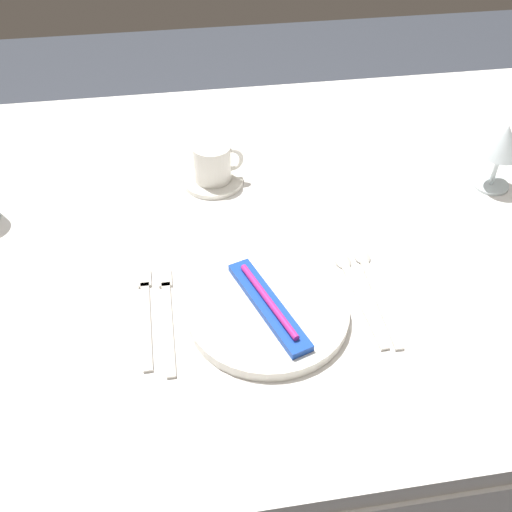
{
  "coord_description": "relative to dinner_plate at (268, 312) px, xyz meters",
  "views": [
    {
      "loc": [
        -0.1,
        -0.85,
        1.41
      ],
      "look_at": [
        0.02,
        -0.13,
        0.76
      ],
      "focal_mm": 40.63,
      "sensor_mm": 36.0,
      "label": 1
    }
  ],
  "objects": [
    {
      "name": "ground_plane",
      "position": [
        -0.02,
        0.25,
        -0.75
      ],
      "size": [
        6.0,
        6.0,
        0.0
      ],
      "primitive_type": "plane",
      "color": "#383D47"
    },
    {
      "name": "dining_table",
      "position": [
        -0.02,
        0.25,
        -0.09
      ],
      "size": [
        1.8,
        1.11,
        0.74
      ],
      "color": "white",
      "rests_on": "ground"
    },
    {
      "name": "dinner_plate",
      "position": [
        0.0,
        0.0,
        0.0
      ],
      "size": [
        0.25,
        0.25,
        0.02
      ],
      "primitive_type": "cylinder",
      "color": "white",
      "rests_on": "dining_table"
    },
    {
      "name": "toothbrush_package",
      "position": [
        0.0,
        -0.0,
        0.02
      ],
      "size": [
        0.1,
        0.21,
        0.02
      ],
      "color": "blue",
      "rests_on": "dinner_plate"
    },
    {
      "name": "fork_outer",
      "position": [
        -0.16,
        0.03,
        -0.01
      ],
      "size": [
        0.02,
        0.22,
        0.0
      ],
      "color": "beige",
      "rests_on": "dining_table"
    },
    {
      "name": "fork_inner",
      "position": [
        -0.19,
        0.04,
        -0.01
      ],
      "size": [
        0.02,
        0.21,
        0.0
      ],
      "color": "beige",
      "rests_on": "dining_table"
    },
    {
      "name": "spoon_soup",
      "position": [
        0.15,
        0.04,
        -0.01
      ],
      "size": [
        0.03,
        0.22,
        0.01
      ],
      "color": "beige",
      "rests_on": "dining_table"
    },
    {
      "name": "spoon_dessert",
      "position": [
        0.18,
        0.04,
        -0.01
      ],
      "size": [
        0.03,
        0.23,
        0.01
      ],
      "color": "beige",
      "rests_on": "dining_table"
    },
    {
      "name": "saucer_left",
      "position": [
        -0.05,
        0.38,
        -0.0
      ],
      "size": [
        0.12,
        0.12,
        0.01
      ],
      "primitive_type": "cylinder",
      "color": "white",
      "rests_on": "dining_table"
    },
    {
      "name": "coffee_cup_left",
      "position": [
        -0.05,
        0.38,
        0.04
      ],
      "size": [
        0.1,
        0.08,
        0.07
      ],
      "color": "white",
      "rests_on": "saucer_left"
    },
    {
      "name": "wine_glass_left",
      "position": [
        0.5,
        0.28,
        0.09
      ],
      "size": [
        0.08,
        0.08,
        0.14
      ],
      "color": "silver",
      "rests_on": "dining_table"
    }
  ]
}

